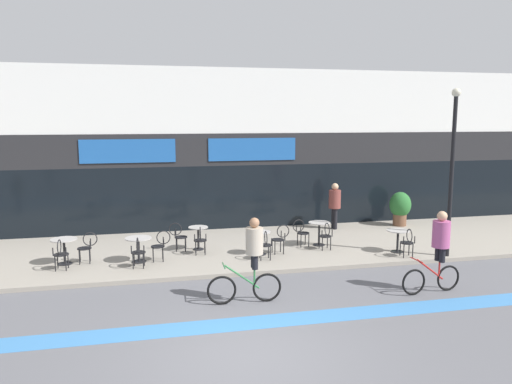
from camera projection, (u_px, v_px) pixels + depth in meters
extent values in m
plane|color=#5B5B60|center=(247.00, 356.00, 9.09)|extent=(120.00, 120.00, 0.00)
cube|color=gray|center=(202.00, 250.00, 16.07)|extent=(40.00, 5.50, 0.12)
cube|color=silver|center=(187.00, 148.00, 20.21)|extent=(40.00, 4.00, 6.12)
cube|color=black|center=(193.00, 198.00, 18.57)|extent=(38.80, 0.10, 2.40)
cube|color=#232326|center=(192.00, 150.00, 18.32)|extent=(39.20, 0.14, 1.20)
cube|color=#1E56A3|center=(128.00, 151.00, 17.76)|extent=(3.33, 0.08, 0.84)
cube|color=#1E56A3|center=(252.00, 149.00, 18.75)|extent=(3.33, 0.08, 0.84)
cube|color=#3D7AB7|center=(234.00, 324.00, 10.46)|extent=(36.00, 0.70, 0.01)
cylinder|color=black|center=(65.00, 264.00, 14.36)|extent=(0.41, 0.41, 0.02)
cylinder|color=black|center=(64.00, 252.00, 14.31)|extent=(0.07, 0.07, 0.72)
cylinder|color=#ADA8A3|center=(64.00, 239.00, 14.26)|extent=(0.75, 0.75, 0.02)
cylinder|color=black|center=(139.00, 262.00, 14.57)|extent=(0.42, 0.42, 0.02)
cylinder|color=black|center=(139.00, 250.00, 14.52)|extent=(0.07, 0.07, 0.70)
cylinder|color=#ADA8A3|center=(138.00, 238.00, 14.47)|extent=(0.76, 0.76, 0.02)
cylinder|color=black|center=(199.00, 249.00, 15.95)|extent=(0.34, 0.34, 0.02)
cylinder|color=black|center=(198.00, 239.00, 15.90)|extent=(0.07, 0.07, 0.72)
cylinder|color=#ADA8A3|center=(198.00, 227.00, 15.84)|extent=(0.63, 0.63, 0.02)
cylinder|color=black|center=(261.00, 254.00, 15.37)|extent=(0.34, 0.34, 0.02)
cylinder|color=black|center=(261.00, 243.00, 15.32)|extent=(0.07, 0.07, 0.70)
cylinder|color=#ADA8A3|center=(261.00, 232.00, 15.27)|extent=(0.62, 0.62, 0.02)
cylinder|color=black|center=(319.00, 245.00, 16.49)|extent=(0.39, 0.39, 0.02)
cylinder|color=black|center=(319.00, 234.00, 16.44)|extent=(0.07, 0.07, 0.75)
cylinder|color=#ADA8A3|center=(319.00, 223.00, 16.38)|extent=(0.71, 0.71, 0.02)
cylinder|color=black|center=(397.00, 252.00, 15.66)|extent=(0.39, 0.39, 0.02)
cylinder|color=black|center=(398.00, 241.00, 15.61)|extent=(0.07, 0.07, 0.68)
cylinder|color=#ADA8A3|center=(398.00, 231.00, 15.56)|extent=(0.71, 0.71, 0.02)
cylinder|color=black|center=(61.00, 254.00, 13.77)|extent=(0.43, 0.43, 0.03)
cylinder|color=black|center=(58.00, 261.00, 13.92)|extent=(0.03, 0.03, 0.42)
cylinder|color=black|center=(68.00, 261.00, 13.96)|extent=(0.03, 0.03, 0.42)
cylinder|color=black|center=(55.00, 264.00, 13.64)|extent=(0.03, 0.03, 0.42)
cylinder|color=black|center=(66.00, 264.00, 13.68)|extent=(0.03, 0.03, 0.42)
torus|color=black|center=(59.00, 247.00, 13.56)|extent=(0.06, 0.41, 0.41)
cylinder|color=black|center=(53.00, 252.00, 13.56)|extent=(0.03, 0.03, 0.23)
cylinder|color=black|center=(66.00, 251.00, 13.61)|extent=(0.03, 0.03, 0.23)
cylinder|color=black|center=(84.00, 248.00, 14.42)|extent=(0.42, 0.42, 0.03)
cylinder|color=black|center=(79.00, 258.00, 14.28)|extent=(0.03, 0.03, 0.42)
cylinder|color=black|center=(80.00, 255.00, 14.55)|extent=(0.03, 0.03, 0.42)
cylinder|color=black|center=(90.00, 257.00, 14.36)|extent=(0.03, 0.03, 0.42)
cylinder|color=black|center=(90.00, 254.00, 14.62)|extent=(0.03, 0.03, 0.42)
torus|color=black|center=(90.00, 239.00, 14.43)|extent=(0.41, 0.05, 0.41)
cylinder|color=black|center=(90.00, 245.00, 14.28)|extent=(0.03, 0.03, 0.23)
cylinder|color=black|center=(91.00, 242.00, 14.61)|extent=(0.03, 0.03, 0.23)
cylinder|color=black|center=(138.00, 252.00, 13.98)|extent=(0.43, 0.43, 0.03)
cylinder|color=black|center=(134.00, 259.00, 14.13)|extent=(0.03, 0.03, 0.42)
cylinder|color=black|center=(144.00, 259.00, 14.17)|extent=(0.03, 0.03, 0.42)
cylinder|color=black|center=(133.00, 262.00, 13.86)|extent=(0.03, 0.03, 0.42)
cylinder|color=black|center=(143.00, 261.00, 13.89)|extent=(0.03, 0.03, 0.42)
torus|color=black|center=(137.00, 245.00, 13.77)|extent=(0.06, 0.41, 0.41)
cylinder|color=black|center=(131.00, 250.00, 13.77)|extent=(0.03, 0.03, 0.23)
cylinder|color=black|center=(144.00, 249.00, 13.82)|extent=(0.03, 0.03, 0.23)
cylinder|color=black|center=(158.00, 246.00, 14.63)|extent=(0.40, 0.40, 0.03)
cylinder|color=black|center=(153.00, 255.00, 14.50)|extent=(0.03, 0.03, 0.42)
cylinder|color=black|center=(153.00, 253.00, 14.77)|extent=(0.03, 0.03, 0.42)
cylinder|color=black|center=(163.00, 255.00, 14.56)|extent=(0.03, 0.03, 0.42)
cylinder|color=black|center=(163.00, 252.00, 14.83)|extent=(0.03, 0.03, 0.42)
torus|color=black|center=(163.00, 237.00, 14.63)|extent=(0.41, 0.03, 0.41)
cylinder|color=black|center=(164.00, 243.00, 14.48)|extent=(0.03, 0.03, 0.23)
cylinder|color=black|center=(163.00, 241.00, 14.81)|extent=(0.03, 0.03, 0.23)
cylinder|color=black|center=(200.00, 240.00, 15.35)|extent=(0.43, 0.43, 0.03)
cylinder|color=black|center=(196.00, 246.00, 15.51)|extent=(0.03, 0.03, 0.42)
cylinder|color=black|center=(205.00, 246.00, 15.54)|extent=(0.03, 0.03, 0.42)
cylinder|color=black|center=(196.00, 249.00, 15.23)|extent=(0.03, 0.03, 0.42)
cylinder|color=black|center=(205.00, 248.00, 15.27)|extent=(0.03, 0.03, 0.42)
torus|color=black|center=(200.00, 233.00, 15.15)|extent=(0.06, 0.41, 0.41)
cylinder|color=black|center=(195.00, 238.00, 15.15)|extent=(0.03, 0.03, 0.23)
cylinder|color=black|center=(206.00, 237.00, 15.19)|extent=(0.03, 0.03, 0.23)
cylinder|color=black|center=(181.00, 237.00, 15.77)|extent=(0.45, 0.45, 0.03)
cylinder|color=black|center=(186.00, 243.00, 15.95)|extent=(0.03, 0.03, 0.42)
cylinder|color=black|center=(185.00, 245.00, 15.67)|extent=(0.03, 0.03, 0.42)
cylinder|color=black|center=(177.00, 243.00, 15.92)|extent=(0.03, 0.03, 0.42)
cylinder|color=black|center=(176.00, 245.00, 15.65)|extent=(0.03, 0.03, 0.42)
torus|color=black|center=(175.00, 229.00, 15.71)|extent=(0.41, 0.08, 0.41)
cylinder|color=black|center=(176.00, 232.00, 15.90)|extent=(0.03, 0.03, 0.23)
cylinder|color=black|center=(175.00, 235.00, 15.56)|extent=(0.03, 0.03, 0.23)
cylinder|color=black|center=(265.00, 245.00, 14.78)|extent=(0.42, 0.42, 0.03)
cylinder|color=black|center=(259.00, 251.00, 14.92)|extent=(0.03, 0.03, 0.42)
cylinder|color=black|center=(268.00, 251.00, 14.97)|extent=(0.03, 0.03, 0.42)
cylinder|color=black|center=(261.00, 254.00, 14.65)|extent=(0.03, 0.03, 0.42)
cylinder|color=black|center=(270.00, 254.00, 14.70)|extent=(0.03, 0.03, 0.42)
torus|color=black|center=(266.00, 238.00, 14.57)|extent=(0.05, 0.41, 0.41)
cylinder|color=black|center=(260.00, 243.00, 14.57)|extent=(0.03, 0.03, 0.23)
cylinder|color=black|center=(272.00, 242.00, 14.62)|extent=(0.03, 0.03, 0.23)
cylinder|color=black|center=(278.00, 240.00, 15.43)|extent=(0.43, 0.43, 0.03)
cylinder|color=black|center=(275.00, 248.00, 15.29)|extent=(0.03, 0.03, 0.42)
cylinder|color=black|center=(272.00, 246.00, 15.55)|extent=(0.03, 0.03, 0.42)
cylinder|color=black|center=(284.00, 248.00, 15.37)|extent=(0.03, 0.03, 0.42)
cylinder|color=black|center=(281.00, 245.00, 15.63)|extent=(0.03, 0.03, 0.42)
torus|color=black|center=(283.00, 231.00, 15.44)|extent=(0.41, 0.06, 0.41)
cylinder|color=black|center=(285.00, 237.00, 15.29)|extent=(0.03, 0.03, 0.23)
cylinder|color=black|center=(281.00, 234.00, 15.62)|extent=(0.03, 0.03, 0.23)
cylinder|color=black|center=(325.00, 236.00, 15.90)|extent=(0.41, 0.41, 0.03)
cylinder|color=black|center=(319.00, 242.00, 16.04)|extent=(0.03, 0.03, 0.42)
cylinder|color=black|center=(327.00, 242.00, 16.10)|extent=(0.03, 0.03, 0.42)
cylinder|color=black|center=(322.00, 244.00, 15.77)|extent=(0.03, 0.03, 0.42)
cylinder|color=black|center=(331.00, 244.00, 15.83)|extent=(0.03, 0.03, 0.42)
torus|color=black|center=(327.00, 229.00, 15.70)|extent=(0.03, 0.41, 0.41)
cylinder|color=black|center=(322.00, 234.00, 15.68)|extent=(0.03, 0.03, 0.23)
cylinder|color=black|center=(332.00, 233.00, 15.76)|extent=(0.03, 0.03, 0.23)
cylinder|color=black|center=(303.00, 233.00, 16.31)|extent=(0.44, 0.44, 0.03)
cylinder|color=black|center=(305.00, 239.00, 16.52)|extent=(0.03, 0.03, 0.42)
cylinder|color=black|center=(309.00, 240.00, 16.26)|extent=(0.03, 0.03, 0.42)
cylinder|color=black|center=(297.00, 239.00, 16.43)|extent=(0.03, 0.03, 0.42)
cylinder|color=black|center=(301.00, 241.00, 16.17)|extent=(0.03, 0.03, 0.42)
torus|color=black|center=(299.00, 226.00, 16.22)|extent=(0.41, 0.07, 0.41)
cylinder|color=black|center=(296.00, 229.00, 16.40)|extent=(0.03, 0.03, 0.23)
cylinder|color=black|center=(301.00, 231.00, 16.08)|extent=(0.03, 0.03, 0.23)
cylinder|color=black|center=(407.00, 243.00, 15.06)|extent=(0.44, 0.44, 0.03)
cylinder|color=black|center=(400.00, 249.00, 15.22)|extent=(0.03, 0.03, 0.42)
cylinder|color=black|center=(409.00, 249.00, 15.25)|extent=(0.03, 0.03, 0.42)
cylinder|color=black|center=(404.00, 251.00, 14.94)|extent=(0.03, 0.03, 0.42)
cylinder|color=black|center=(413.00, 251.00, 14.97)|extent=(0.03, 0.03, 0.42)
torus|color=black|center=(409.00, 236.00, 14.86)|extent=(0.08, 0.41, 0.41)
cylinder|color=black|center=(404.00, 240.00, 14.86)|extent=(0.03, 0.03, 0.23)
cylinder|color=black|center=(415.00, 240.00, 14.89)|extent=(0.03, 0.03, 0.23)
cylinder|color=brown|center=(400.00, 219.00, 19.49)|extent=(0.52, 0.52, 0.48)
ellipsoid|color=#28662D|center=(400.00, 205.00, 19.40)|extent=(0.83, 0.83, 0.99)
cylinder|color=black|center=(451.00, 177.00, 14.86)|extent=(0.12, 0.12, 4.82)
sphere|color=beige|center=(456.00, 93.00, 14.49)|extent=(0.26, 0.26, 0.26)
torus|color=black|center=(414.00, 282.00, 12.15)|extent=(0.66, 0.12, 0.65)
torus|color=black|center=(448.00, 278.00, 12.46)|extent=(0.66, 0.12, 0.65)
cylinder|color=red|center=(430.00, 269.00, 12.25)|extent=(0.79, 0.12, 0.59)
cylinder|color=red|center=(439.00, 270.00, 12.34)|extent=(0.04, 0.04, 0.46)
cylinder|color=red|center=(416.00, 260.00, 12.08)|extent=(0.07, 0.48, 0.03)
cylinder|color=black|center=(442.00, 255.00, 12.20)|extent=(0.16, 0.16, 0.36)
cylinder|color=black|center=(438.00, 253.00, 12.36)|extent=(0.16, 0.16, 0.36)
cylinder|color=#A84C7F|center=(441.00, 234.00, 12.21)|extent=(0.46, 0.46, 0.65)
sphere|color=tan|center=(442.00, 216.00, 12.14)|extent=(0.25, 0.25, 0.25)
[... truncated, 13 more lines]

